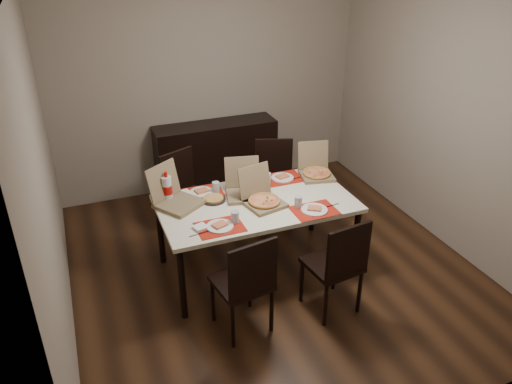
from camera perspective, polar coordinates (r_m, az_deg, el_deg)
ground at (r=5.07m, az=1.75°, el=-8.46°), size 3.80×4.00×0.02m
room_walls at (r=4.66m, az=-0.07°, el=12.19°), size 3.84×4.02×2.62m
sideboard at (r=6.30m, az=-4.55°, el=3.93°), size 1.50×0.40×0.90m
dining_table at (r=4.67m, az=-0.00°, el=-1.81°), size 1.80×1.00×0.75m
chair_near_left at (r=4.02m, az=-1.19°, el=-10.19°), size 0.48×0.48×0.93m
chair_near_right at (r=4.28m, az=9.33°, el=-8.03°), size 0.47×0.47×0.93m
chair_far_left at (r=5.40m, az=-8.13°, el=0.19°), size 0.55×0.55×0.93m
chair_far_right at (r=5.63m, az=2.08°, el=1.66°), size 0.54×0.54×0.93m
setting_near_left at (r=4.25m, az=-3.95°, el=-3.68°), size 0.48×0.30×0.11m
setting_near_right at (r=4.51m, az=6.17°, el=-1.78°), size 0.47×0.30×0.11m
setting_far_left at (r=4.80m, az=-6.03°, el=0.11°), size 0.46×0.30×0.11m
setting_far_right at (r=5.03m, az=2.55°, el=1.63°), size 0.51×0.30×0.11m
napkin_loose at (r=4.60m, az=1.87°, el=-1.22°), size 0.16×0.16×0.02m
pizza_box_center at (r=4.57m, az=0.74°, el=-0.76°), size 0.40×0.43×0.33m
pizza_box_right at (r=5.14m, az=6.86°, el=2.41°), size 0.38×0.41×0.32m
pizza_box_left at (r=4.61m, az=-9.17°, el=-0.76°), size 0.52×0.53×0.36m
pizza_box_extra at (r=4.73m, az=-1.42°, el=0.33°), size 0.40×0.43×0.33m
faina_plate at (r=4.66m, az=-4.89°, el=-0.81°), size 0.23×0.23×0.03m
dip_bowl at (r=4.75m, az=0.11°, el=-0.13°), size 0.15×0.15×0.03m
soda_bottle at (r=4.66m, az=-10.13°, el=0.37°), size 0.10×0.10×0.29m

